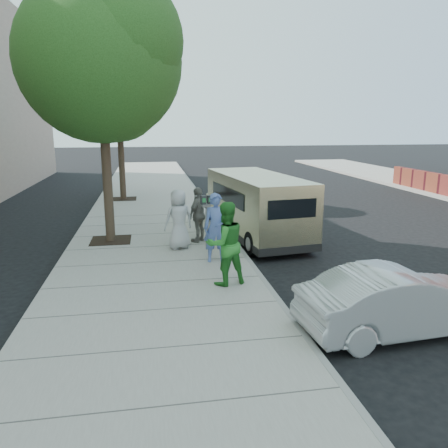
{
  "coord_description": "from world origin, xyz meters",
  "views": [
    {
      "loc": [
        -1.08,
        -10.94,
        3.67
      ],
      "look_at": [
        0.81,
        -0.04,
        1.1
      ],
      "focal_mm": 35.0,
      "sensor_mm": 36.0,
      "label": 1
    }
  ],
  "objects_px": {
    "person_officer": "(216,228)",
    "person_striped_polo": "(199,215)",
    "van": "(256,205)",
    "person_green_shirt": "(225,244)",
    "tree_near": "(101,54)",
    "person_gray_shirt": "(179,219)",
    "sedan": "(400,301)",
    "parking_meter": "(206,211)",
    "tree_far": "(119,95)"
  },
  "relations": [
    {
      "from": "person_officer",
      "to": "van",
      "type": "bearing_deg",
      "value": 64.59
    },
    {
      "from": "tree_near",
      "to": "van",
      "type": "bearing_deg",
      "value": 1.42
    },
    {
      "from": "tree_near",
      "to": "person_green_shirt",
      "type": "xyz_separation_m",
      "value": [
        2.78,
        -4.25,
        -4.47
      ]
    },
    {
      "from": "person_green_shirt",
      "to": "van",
      "type": "bearing_deg",
      "value": -127.96
    },
    {
      "from": "sedan",
      "to": "person_officer",
      "type": "height_order",
      "value": "person_officer"
    },
    {
      "from": "person_officer",
      "to": "person_striped_polo",
      "type": "distance_m",
      "value": 2.03
    },
    {
      "from": "person_officer",
      "to": "person_gray_shirt",
      "type": "distance_m",
      "value": 1.61
    },
    {
      "from": "tree_far",
      "to": "person_gray_shirt",
      "type": "bearing_deg",
      "value": -77.44
    },
    {
      "from": "parking_meter",
      "to": "person_green_shirt",
      "type": "distance_m",
      "value": 2.78
    },
    {
      "from": "parking_meter",
      "to": "tree_near",
      "type": "bearing_deg",
      "value": 136.35
    },
    {
      "from": "parking_meter",
      "to": "van",
      "type": "xyz_separation_m",
      "value": [
        1.81,
        1.59,
        -0.19
      ]
    },
    {
      "from": "person_gray_shirt",
      "to": "person_green_shirt",
      "type": "bearing_deg",
      "value": 87.22
    },
    {
      "from": "sedan",
      "to": "person_striped_polo",
      "type": "bearing_deg",
      "value": 19.58
    },
    {
      "from": "parking_meter",
      "to": "van",
      "type": "height_order",
      "value": "van"
    },
    {
      "from": "tree_near",
      "to": "van",
      "type": "height_order",
      "value": "tree_near"
    },
    {
      "from": "tree_near",
      "to": "parking_meter",
      "type": "height_order",
      "value": "tree_near"
    },
    {
      "from": "sedan",
      "to": "person_striped_polo",
      "type": "xyz_separation_m",
      "value": [
        -2.84,
        6.22,
        0.38
      ]
    },
    {
      "from": "van",
      "to": "person_green_shirt",
      "type": "xyz_separation_m",
      "value": [
        -1.76,
        -4.36,
        -0.01
      ]
    },
    {
      "from": "van",
      "to": "person_striped_polo",
      "type": "relative_size",
      "value": 3.44
    },
    {
      "from": "tree_far",
      "to": "van",
      "type": "xyz_separation_m",
      "value": [
        4.54,
        -7.49,
        -3.79
      ]
    },
    {
      "from": "person_officer",
      "to": "person_striped_polo",
      "type": "bearing_deg",
      "value": 103.03
    },
    {
      "from": "person_gray_shirt",
      "to": "person_striped_polo",
      "type": "relative_size",
      "value": 1.03
    },
    {
      "from": "tree_far",
      "to": "person_officer",
      "type": "relative_size",
      "value": 3.63
    },
    {
      "from": "van",
      "to": "person_officer",
      "type": "distance_m",
      "value": 3.2
    },
    {
      "from": "tree_far",
      "to": "person_striped_polo",
      "type": "xyz_separation_m",
      "value": [
        2.61,
        -8.18,
        -3.9
      ]
    },
    {
      "from": "tree_far",
      "to": "tree_near",
      "type": "bearing_deg",
      "value": -90.0
    },
    {
      "from": "person_officer",
      "to": "person_striped_polo",
      "type": "relative_size",
      "value": 1.08
    },
    {
      "from": "person_officer",
      "to": "person_gray_shirt",
      "type": "bearing_deg",
      "value": 129.25
    },
    {
      "from": "person_striped_polo",
      "to": "van",
      "type": "bearing_deg",
      "value": 149.21
    },
    {
      "from": "tree_far",
      "to": "person_officer",
      "type": "bearing_deg",
      "value": -74.48
    },
    {
      "from": "tree_far",
      "to": "person_green_shirt",
      "type": "distance_m",
      "value": 12.75
    },
    {
      "from": "tree_far",
      "to": "parking_meter",
      "type": "bearing_deg",
      "value": -73.27
    },
    {
      "from": "tree_far",
      "to": "person_gray_shirt",
      "type": "height_order",
      "value": "tree_far"
    },
    {
      "from": "tree_far",
      "to": "van",
      "type": "height_order",
      "value": "tree_far"
    },
    {
      "from": "sedan",
      "to": "person_green_shirt",
      "type": "relative_size",
      "value": 1.95
    },
    {
      "from": "parking_meter",
      "to": "person_officer",
      "type": "distance_m",
      "value": 1.14
    },
    {
      "from": "person_gray_shirt",
      "to": "person_striped_polo",
      "type": "distance_m",
      "value": 0.92
    },
    {
      "from": "van",
      "to": "person_officer",
      "type": "relative_size",
      "value": 3.2
    },
    {
      "from": "parking_meter",
      "to": "person_gray_shirt",
      "type": "relative_size",
      "value": 0.91
    },
    {
      "from": "parking_meter",
      "to": "sedan",
      "type": "xyz_separation_m",
      "value": [
        2.72,
        -5.31,
        -0.68
      ]
    },
    {
      "from": "person_green_shirt",
      "to": "person_striped_polo",
      "type": "relative_size",
      "value": 1.12
    },
    {
      "from": "person_gray_shirt",
      "to": "person_officer",
      "type": "bearing_deg",
      "value": 104.54
    },
    {
      "from": "person_gray_shirt",
      "to": "parking_meter",
      "type": "bearing_deg",
      "value": 143.96
    },
    {
      "from": "person_green_shirt",
      "to": "person_striped_polo",
      "type": "bearing_deg",
      "value": -103.39
    },
    {
      "from": "parking_meter",
      "to": "sedan",
      "type": "distance_m",
      "value": 6.01
    },
    {
      "from": "tree_near",
      "to": "person_striped_polo",
      "type": "xyz_separation_m",
      "value": [
        2.61,
        -0.58,
        -4.56
      ]
    },
    {
      "from": "tree_near",
      "to": "tree_far",
      "type": "relative_size",
      "value": 1.16
    },
    {
      "from": "tree_far",
      "to": "van",
      "type": "relative_size",
      "value": 1.13
    },
    {
      "from": "tree_far",
      "to": "person_striped_polo",
      "type": "distance_m",
      "value": 9.43
    },
    {
      "from": "van",
      "to": "person_striped_polo",
      "type": "xyz_separation_m",
      "value": [
        -1.93,
        -0.69,
        -0.11
      ]
    }
  ]
}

